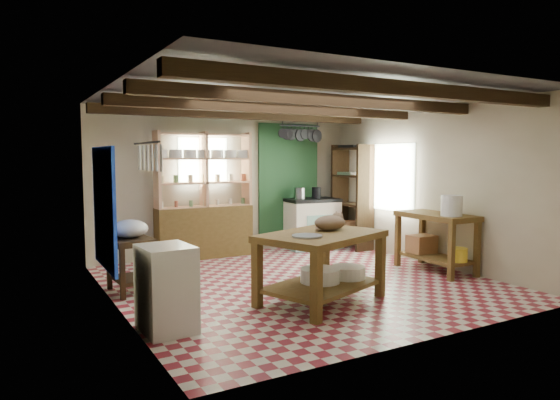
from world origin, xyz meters
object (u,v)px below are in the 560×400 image
white_cabinet (166,289)px  cat (330,223)px  right_counter (436,242)px  work_table (321,267)px  prep_table (131,265)px  stove (312,223)px

white_cabinet → cat: size_ratio=2.11×
white_cabinet → right_counter: 4.44m
work_table → right_counter: bearing=-8.8°
work_table → prep_table: 2.50m
white_cabinet → prep_table: bearing=85.6°
prep_table → white_cabinet: bearing=-95.0°
work_table → cat: cat is taller
cat → work_table: bearing=-178.7°
white_cabinet → cat: bearing=2.0°
stove → work_table: bearing=-116.3°
prep_table → cat: 2.66m
work_table → cat: 0.58m
prep_table → cat: (2.14, -1.46, 0.58)m
stove → right_counter: bearing=-72.1°
prep_table → cat: cat is taller
prep_table → right_counter: 4.52m
cat → right_counter: bearing=-21.0°
stove → prep_table: bearing=-153.7°
right_counter → cat: 2.32m
right_counter → prep_table: bearing=168.1°
stove → white_cabinet: stove is taller
prep_table → right_counter: size_ratio=0.57×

